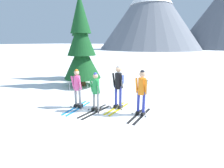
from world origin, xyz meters
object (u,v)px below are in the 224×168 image
at_px(skier_in_green, 96,91).
at_px(skier_in_black, 118,84).
at_px(pine_tree_near, 81,46).
at_px(pine_tree_far, 81,46).
at_px(skier_in_orange, 142,90).
at_px(skier_in_pink, 77,87).

xyz_separation_m(skier_in_green, skier_in_black, (0.68, 0.71, 0.20)).
height_order(skier_in_green, pine_tree_near, pine_tree_near).
distance_m(skier_in_black, pine_tree_near, 4.62).
bearing_deg(pine_tree_far, skier_in_orange, -34.90).
bearing_deg(skier_in_green, skier_in_pink, -177.56).
bearing_deg(pine_tree_near, skier_in_black, -32.67).
distance_m(skier_in_orange, pine_tree_near, 5.62).
distance_m(skier_in_pink, pine_tree_near, 4.09).
bearing_deg(skier_in_pink, pine_tree_near, 123.95).
distance_m(skier_in_green, skier_in_black, 1.00).
bearing_deg(skier_in_pink, skier_in_orange, 11.77).
xyz_separation_m(skier_in_green, pine_tree_far, (-4.45, 4.84, 1.62)).
bearing_deg(skier_in_black, skier_in_pink, -154.67).
relative_size(skier_in_green, pine_tree_far, 0.32).
bearing_deg(skier_in_orange, skier_in_pink, -168.23).
xyz_separation_m(skier_in_pink, pine_tree_near, (-2.10, 3.11, 1.63)).
xyz_separation_m(skier_in_pink, pine_tree_far, (-3.54, 4.88, 1.57)).
relative_size(skier_in_pink, skier_in_black, 0.94).
bearing_deg(skier_in_black, pine_tree_far, 141.12).
bearing_deg(skier_in_pink, pine_tree_far, 125.92).
distance_m(skier_in_pink, skier_in_green, 0.91).
relative_size(skier_in_orange, pine_tree_far, 0.33).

